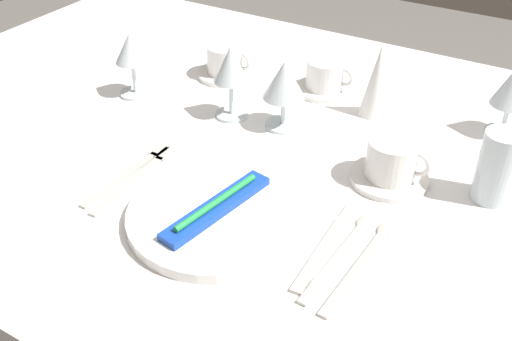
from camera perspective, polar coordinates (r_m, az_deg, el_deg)
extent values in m
cube|color=white|center=(1.09, 3.14, 1.30)|extent=(1.80, 1.10, 0.04)
cube|color=white|center=(1.59, 12.45, 7.49)|extent=(1.80, 0.01, 0.18)
cylinder|color=brown|center=(2.00, -11.54, 5.07)|extent=(0.07, 0.07, 0.70)
cylinder|color=white|center=(0.92, -3.84, -4.27)|extent=(0.28, 0.28, 0.02)
cube|color=blue|center=(0.91, -3.88, -3.54)|extent=(0.07, 0.21, 0.01)
cylinder|color=green|center=(0.90, -3.90, -2.99)|extent=(0.04, 0.17, 0.01)
cube|color=beige|center=(1.01, -12.14, -1.34)|extent=(0.02, 0.18, 0.00)
cube|color=beige|center=(1.07, -8.76, 1.53)|extent=(0.02, 0.04, 0.00)
cube|color=beige|center=(1.03, -12.81, -0.79)|extent=(0.02, 0.18, 0.00)
cube|color=beige|center=(1.09, -9.21, 1.89)|extent=(0.02, 0.04, 0.00)
cube|color=beige|center=(0.86, 6.21, -7.95)|extent=(0.03, 0.17, 0.00)
cube|color=beige|center=(0.93, 8.57, -4.30)|extent=(0.02, 0.06, 0.00)
cube|color=beige|center=(0.85, 7.50, -8.75)|extent=(0.02, 0.19, 0.00)
ellipsoid|color=beige|center=(0.93, 10.50, -4.93)|extent=(0.03, 0.04, 0.01)
cube|color=beige|center=(0.84, 9.50, -9.57)|extent=(0.02, 0.19, 0.00)
ellipsoid|color=beige|center=(0.92, 12.44, -5.52)|extent=(0.03, 0.04, 0.01)
cylinder|color=white|center=(1.34, -2.86, 9.26)|extent=(0.13, 0.13, 0.01)
cylinder|color=white|center=(1.33, -2.91, 10.65)|extent=(0.08, 0.08, 0.06)
torus|color=white|center=(1.31, -1.35, 10.40)|extent=(0.04, 0.01, 0.04)
cylinder|color=white|center=(1.02, 12.63, -0.64)|extent=(0.13, 0.13, 0.01)
cylinder|color=white|center=(1.00, 12.91, 1.16)|extent=(0.08, 0.08, 0.07)
torus|color=white|center=(0.99, 15.20, 0.62)|extent=(0.05, 0.01, 0.05)
cylinder|color=white|center=(1.28, 6.56, 7.77)|extent=(0.12, 0.12, 0.01)
cylinder|color=white|center=(1.27, 6.67, 9.20)|extent=(0.08, 0.08, 0.06)
torus|color=white|center=(1.25, 8.37, 8.88)|extent=(0.04, 0.01, 0.04)
cylinder|color=silver|center=(1.19, -2.34, 5.41)|extent=(0.06, 0.06, 0.01)
cylinder|color=silver|center=(1.17, -2.38, 7.04)|extent=(0.01, 0.01, 0.07)
cone|color=silver|center=(1.14, -2.47, 10.15)|extent=(0.07, 0.07, 0.07)
cylinder|color=silver|center=(1.29, -11.41, 7.32)|extent=(0.07, 0.07, 0.01)
cylinder|color=silver|center=(1.27, -11.60, 8.79)|extent=(0.01, 0.01, 0.07)
cone|color=silver|center=(1.25, -11.95, 11.44)|extent=(0.07, 0.07, 0.06)
cylinder|color=silver|center=(1.15, 2.58, 4.42)|extent=(0.07, 0.07, 0.01)
cylinder|color=silver|center=(1.13, 2.62, 5.78)|extent=(0.01, 0.01, 0.06)
cone|color=silver|center=(1.11, 2.71, 8.70)|extent=(0.08, 0.08, 0.07)
cylinder|color=silver|center=(1.22, 22.50, 3.42)|extent=(0.06, 0.06, 0.01)
cylinder|color=silver|center=(1.20, 22.82, 4.70)|extent=(0.01, 0.01, 0.06)
cylinder|color=silver|center=(1.00, 22.10, 0.32)|extent=(0.06, 0.06, 0.12)
cylinder|color=#C68C1E|center=(1.01, 21.85, -0.66)|extent=(0.05, 0.05, 0.07)
cone|color=white|center=(1.18, 11.58, 8.45)|extent=(0.06, 0.06, 0.15)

